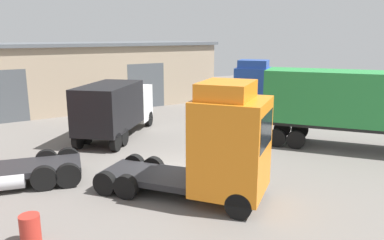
{
  "coord_description": "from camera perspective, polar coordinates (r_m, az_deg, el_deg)",
  "views": [
    {
      "loc": [
        -7.53,
        -13.7,
        5.88
      ],
      "look_at": [
        2.34,
        2.19,
        1.6
      ],
      "focal_mm": 35.0,
      "sensor_mm": 36.0,
      "label": 1
    }
  ],
  "objects": [
    {
      "name": "ground_plane",
      "position": [
        16.7,
        -2.87,
        -7.74
      ],
      "size": [
        60.0,
        60.0,
        0.0
      ],
      "primitive_type": "plane",
      "color": "slate"
    },
    {
      "name": "warehouse_building",
      "position": [
        31.83,
        -18.1,
        6.41
      ],
      "size": [
        24.52,
        6.63,
        5.25
      ],
      "color": "tan",
      "rests_on": "ground_plane"
    },
    {
      "name": "container_trailer_green",
      "position": [
        21.03,
        24.23,
        2.73
      ],
      "size": [
        7.82,
        9.16,
        4.06
      ],
      "rotation": [
        0.0,
        0.0,
        -0.92
      ],
      "color": "#28843D",
      "rests_on": "ground_plane"
    },
    {
      "name": "box_truck_white",
      "position": [
        22.13,
        -11.59,
        2.03
      ],
      "size": [
        6.3,
        6.52,
        3.2
      ],
      "rotation": [
        0.0,
        0.0,
        0.82
      ],
      "color": "silver",
      "rests_on": "ground_plane"
    },
    {
      "name": "tractor_unit_orange",
      "position": [
        13.24,
        4.29,
        -4.0
      ],
      "size": [
        5.71,
        6.44,
        4.34
      ],
      "rotation": [
        0.0,
        0.0,
        -0.93
      ],
      "color": "orange",
      "rests_on": "ground_plane"
    },
    {
      "name": "tractor_unit_blue",
      "position": [
        28.19,
        9.09,
        4.62
      ],
      "size": [
        6.52,
        5.98,
        4.05
      ],
      "rotation": [
        0.0,
        0.0,
        0.69
      ],
      "color": "#2347A3",
      "rests_on": "ground_plane"
    },
    {
      "name": "oil_drum",
      "position": [
        12.07,
        -23.43,
        -15.06
      ],
      "size": [
        0.58,
        0.58,
        0.88
      ],
      "color": "#B22D23",
      "rests_on": "ground_plane"
    }
  ]
}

